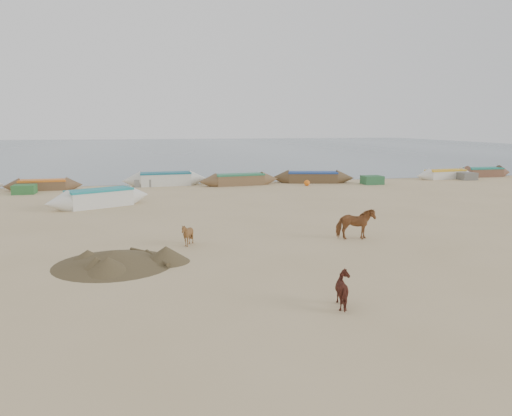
{
  "coord_description": "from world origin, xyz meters",
  "views": [
    {
      "loc": [
        -4.59,
        -16.62,
        4.56
      ],
      "look_at": [
        0.0,
        4.0,
        1.0
      ],
      "focal_mm": 35.0,
      "sensor_mm": 36.0,
      "label": 1
    }
  ],
  "objects_px": {
    "cow_adult": "(355,224)",
    "calf_right": "(347,290)",
    "near_canoe": "(100,198)",
    "calf_front": "(187,235)"
  },
  "relations": [
    {
      "from": "cow_adult",
      "to": "near_canoe",
      "type": "distance_m",
      "value": 14.99
    },
    {
      "from": "cow_adult",
      "to": "calf_front",
      "type": "distance_m",
      "value": 6.66
    },
    {
      "from": "calf_front",
      "to": "calf_right",
      "type": "distance_m",
      "value": 8.04
    },
    {
      "from": "cow_adult",
      "to": "near_canoe",
      "type": "height_order",
      "value": "cow_adult"
    },
    {
      "from": "near_canoe",
      "to": "cow_adult",
      "type": "bearing_deg",
      "value": -72.55
    },
    {
      "from": "calf_right",
      "to": "near_canoe",
      "type": "height_order",
      "value": "near_canoe"
    },
    {
      "from": "calf_front",
      "to": "near_canoe",
      "type": "bearing_deg",
      "value": 179.13
    },
    {
      "from": "cow_adult",
      "to": "calf_right",
      "type": "height_order",
      "value": "cow_adult"
    },
    {
      "from": "cow_adult",
      "to": "calf_right",
      "type": "bearing_deg",
      "value": 164.77
    },
    {
      "from": "calf_right",
      "to": "calf_front",
      "type": "bearing_deg",
      "value": 10.8
    }
  ]
}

